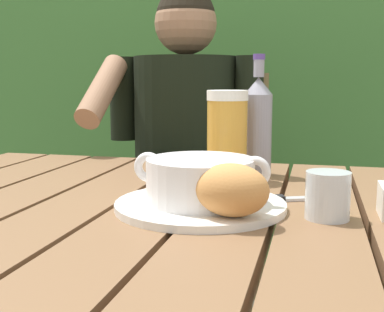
{
  "coord_description": "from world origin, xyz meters",
  "views": [
    {
      "loc": [
        0.25,
        -0.8,
        0.97
      ],
      "look_at": [
        0.04,
        0.08,
        0.83
      ],
      "focal_mm": 47.2,
      "sensor_mm": 36.0,
      "label": 1
    }
  ],
  "objects_px": {
    "beer_bottle": "(258,125)",
    "table_knife": "(282,199)",
    "bread_roll": "(232,190)",
    "beer_glass": "(227,135)",
    "chair_near_diner": "(197,219)",
    "serving_plate": "(200,205)",
    "soup_bowl": "(200,179)",
    "water_glass_small": "(328,195)",
    "person_eating": "(182,156)"
  },
  "relations": [
    {
      "from": "serving_plate",
      "to": "beer_bottle",
      "type": "relative_size",
      "value": 1.07
    },
    {
      "from": "serving_plate",
      "to": "water_glass_small",
      "type": "bearing_deg",
      "value": -3.06
    },
    {
      "from": "soup_bowl",
      "to": "table_knife",
      "type": "bearing_deg",
      "value": 34.01
    },
    {
      "from": "person_eating",
      "to": "beer_glass",
      "type": "height_order",
      "value": "person_eating"
    },
    {
      "from": "soup_bowl",
      "to": "table_knife",
      "type": "height_order",
      "value": "soup_bowl"
    },
    {
      "from": "chair_near_diner",
      "to": "soup_bowl",
      "type": "bearing_deg",
      "value": -76.43
    },
    {
      "from": "soup_bowl",
      "to": "bread_roll",
      "type": "xyz_separation_m",
      "value": [
        0.06,
        -0.07,
        0.0
      ]
    },
    {
      "from": "soup_bowl",
      "to": "beer_bottle",
      "type": "distance_m",
      "value": 0.32
    },
    {
      "from": "soup_bowl",
      "to": "bread_roll",
      "type": "height_order",
      "value": "same"
    },
    {
      "from": "chair_near_diner",
      "to": "water_glass_small",
      "type": "xyz_separation_m",
      "value": [
        0.42,
        -0.92,
        0.32
      ]
    },
    {
      "from": "beer_glass",
      "to": "beer_bottle",
      "type": "distance_m",
      "value": 0.09
    },
    {
      "from": "person_eating",
      "to": "bread_roll",
      "type": "height_order",
      "value": "person_eating"
    },
    {
      "from": "beer_bottle",
      "to": "water_glass_small",
      "type": "height_order",
      "value": "beer_bottle"
    },
    {
      "from": "serving_plate",
      "to": "bread_roll",
      "type": "distance_m",
      "value": 0.11
    },
    {
      "from": "beer_glass",
      "to": "beer_bottle",
      "type": "bearing_deg",
      "value": 47.79
    },
    {
      "from": "beer_glass",
      "to": "water_glass_small",
      "type": "relative_size",
      "value": 2.57
    },
    {
      "from": "soup_bowl",
      "to": "water_glass_small",
      "type": "distance_m",
      "value": 0.2
    },
    {
      "from": "chair_near_diner",
      "to": "person_eating",
      "type": "relative_size",
      "value": 0.79
    },
    {
      "from": "bread_roll",
      "to": "chair_near_diner",
      "type": "bearing_deg",
      "value": 106.05
    },
    {
      "from": "serving_plate",
      "to": "beer_glass",
      "type": "distance_m",
      "value": 0.26
    },
    {
      "from": "water_glass_small",
      "to": "table_knife",
      "type": "height_order",
      "value": "water_glass_small"
    },
    {
      "from": "chair_near_diner",
      "to": "bread_roll",
      "type": "xyz_separation_m",
      "value": [
        0.28,
        -0.98,
        0.34
      ]
    },
    {
      "from": "person_eating",
      "to": "water_glass_small",
      "type": "height_order",
      "value": "person_eating"
    },
    {
      "from": "person_eating",
      "to": "beer_bottle",
      "type": "height_order",
      "value": "person_eating"
    },
    {
      "from": "serving_plate",
      "to": "chair_near_diner",
      "type": "bearing_deg",
      "value": 103.57
    },
    {
      "from": "bread_roll",
      "to": "person_eating",
      "type": "bearing_deg",
      "value": 109.97
    },
    {
      "from": "bread_roll",
      "to": "beer_bottle",
      "type": "height_order",
      "value": "beer_bottle"
    },
    {
      "from": "table_knife",
      "to": "serving_plate",
      "type": "bearing_deg",
      "value": -145.99
    },
    {
      "from": "person_eating",
      "to": "beer_bottle",
      "type": "relative_size",
      "value": 4.79
    },
    {
      "from": "serving_plate",
      "to": "bread_roll",
      "type": "relative_size",
      "value": 2.33
    },
    {
      "from": "chair_near_diner",
      "to": "beer_bottle",
      "type": "distance_m",
      "value": 0.77
    },
    {
      "from": "bread_roll",
      "to": "soup_bowl",
      "type": "bearing_deg",
      "value": 130.6
    },
    {
      "from": "person_eating",
      "to": "beer_bottle",
      "type": "bearing_deg",
      "value": -55.33
    },
    {
      "from": "beer_bottle",
      "to": "table_knife",
      "type": "height_order",
      "value": "beer_bottle"
    },
    {
      "from": "chair_near_diner",
      "to": "person_eating",
      "type": "bearing_deg",
      "value": -90.82
    },
    {
      "from": "soup_bowl",
      "to": "bread_roll",
      "type": "bearing_deg",
      "value": -49.4
    },
    {
      "from": "serving_plate",
      "to": "soup_bowl",
      "type": "bearing_deg",
      "value": -7.13
    },
    {
      "from": "chair_near_diner",
      "to": "serving_plate",
      "type": "bearing_deg",
      "value": -76.43
    },
    {
      "from": "person_eating",
      "to": "serving_plate",
      "type": "bearing_deg",
      "value": -72.67
    },
    {
      "from": "person_eating",
      "to": "beer_glass",
      "type": "relative_size",
      "value": 6.72
    },
    {
      "from": "person_eating",
      "to": "serving_plate",
      "type": "xyz_separation_m",
      "value": [
        0.22,
        -0.71,
        0.04
      ]
    },
    {
      "from": "chair_near_diner",
      "to": "serving_plate",
      "type": "height_order",
      "value": "chair_near_diner"
    },
    {
      "from": "beer_glass",
      "to": "serving_plate",
      "type": "bearing_deg",
      "value": -89.85
    },
    {
      "from": "serving_plate",
      "to": "beer_bottle",
      "type": "distance_m",
      "value": 0.33
    },
    {
      "from": "chair_near_diner",
      "to": "water_glass_small",
      "type": "relative_size",
      "value": 13.73
    },
    {
      "from": "chair_near_diner",
      "to": "bread_roll",
      "type": "distance_m",
      "value": 1.08
    },
    {
      "from": "beer_bottle",
      "to": "chair_near_diner",
      "type": "bearing_deg",
      "value": 114.67
    },
    {
      "from": "person_eating",
      "to": "chair_near_diner",
      "type": "bearing_deg",
      "value": 89.18
    },
    {
      "from": "bread_roll",
      "to": "beer_glass",
      "type": "height_order",
      "value": "beer_glass"
    },
    {
      "from": "table_knife",
      "to": "chair_near_diner",
      "type": "bearing_deg",
      "value": 112.67
    }
  ]
}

